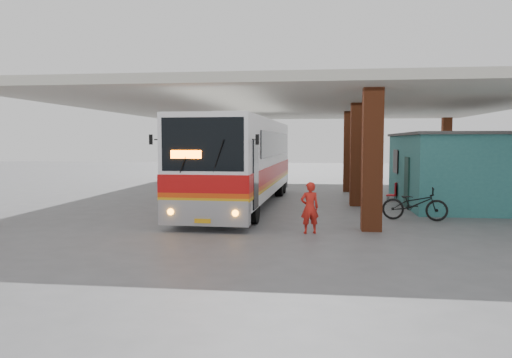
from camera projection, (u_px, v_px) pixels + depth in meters
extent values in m
plane|color=#515154|center=(281.00, 214.00, 18.73)|extent=(90.00, 90.00, 0.00)
cube|color=brown|center=(372.00, 160.00, 15.21)|extent=(0.60, 0.60, 4.35)
cube|color=brown|center=(357.00, 155.00, 21.15)|extent=(0.60, 0.60, 4.35)
cube|color=brown|center=(349.00, 152.00, 27.08)|extent=(0.60, 0.60, 4.35)
cube|color=brown|center=(170.00, 149.00, 36.58)|extent=(0.60, 0.60, 4.35)
cube|color=brown|center=(446.00, 150.00, 34.11)|extent=(0.60, 0.60, 4.35)
cube|color=beige|center=(302.00, 106.00, 24.75)|extent=(21.00, 23.00, 0.30)
cube|color=#2B6A6C|center=(461.00, 170.00, 21.62)|extent=(5.00, 8.00, 3.00)
cube|color=#454545|center=(462.00, 134.00, 21.50)|extent=(5.20, 8.20, 0.12)
cube|color=#13352D|center=(407.00, 183.00, 20.49)|extent=(0.08, 0.95, 2.10)
cube|color=black|center=(396.00, 161.00, 23.40)|extent=(0.08, 1.20, 1.00)
cube|color=black|center=(396.00, 161.00, 23.40)|extent=(0.04, 1.30, 1.10)
cube|color=white|center=(242.00, 157.00, 21.18)|extent=(3.05, 13.22, 3.07)
cube|color=white|center=(237.00, 117.00, 19.98)|extent=(1.39, 3.32, 0.27)
cube|color=#929297|center=(205.00, 213.00, 15.00)|extent=(2.77, 0.50, 0.77)
cube|color=red|center=(242.00, 171.00, 21.23)|extent=(3.09, 13.22, 0.55)
cube|color=#DE410C|center=(242.00, 179.00, 21.25)|extent=(3.09, 13.22, 0.14)
cube|color=orange|center=(242.00, 182.00, 21.26)|extent=(3.09, 13.22, 0.11)
cube|color=black|center=(203.00, 144.00, 14.69)|extent=(2.49, 0.16, 1.59)
cube|color=black|center=(215.00, 144.00, 22.21)|extent=(0.28, 9.87, 0.99)
cube|color=black|center=(277.00, 144.00, 21.80)|extent=(0.28, 9.87, 0.99)
cube|color=#FF5905|center=(186.00, 154.00, 14.73)|extent=(0.93, 0.07, 0.24)
sphere|color=orange|center=(171.00, 212.00, 14.92)|extent=(0.20, 0.20, 0.20)
sphere|color=orange|center=(235.00, 213.00, 14.63)|extent=(0.20, 0.20, 0.20)
cube|color=orange|center=(203.00, 221.00, 14.78)|extent=(0.49, 0.04, 0.13)
cylinder|color=black|center=(184.00, 206.00, 16.94)|extent=(0.38, 1.10, 1.10)
cylinder|color=black|center=(253.00, 207.00, 16.58)|extent=(0.38, 1.10, 1.10)
cylinder|color=black|center=(232.00, 185.00, 25.26)|extent=(0.38, 1.10, 1.10)
cylinder|color=black|center=(279.00, 185.00, 24.90)|extent=(0.38, 1.10, 1.10)
cylinder|color=black|center=(238.00, 182.00, 26.67)|extent=(0.38, 1.10, 1.10)
cylinder|color=black|center=(282.00, 183.00, 26.31)|extent=(0.38, 1.10, 1.10)
imported|color=black|center=(415.00, 204.00, 17.29)|extent=(2.29, 1.09, 1.15)
imported|color=red|center=(310.00, 208.00, 14.82)|extent=(0.64, 0.51, 1.54)
cube|color=red|center=(392.00, 195.00, 23.21)|extent=(0.56, 0.56, 0.06)
cube|color=red|center=(396.00, 189.00, 23.10)|extent=(0.20, 0.43, 0.62)
cylinder|color=black|center=(387.00, 198.00, 23.14)|extent=(0.03, 0.03, 0.21)
cylinder|color=black|center=(395.00, 199.00, 22.98)|extent=(0.03, 0.03, 0.21)
cylinder|color=black|center=(389.00, 197.00, 23.45)|extent=(0.03, 0.03, 0.21)
cylinder|color=black|center=(396.00, 198.00, 23.29)|extent=(0.03, 0.03, 0.21)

